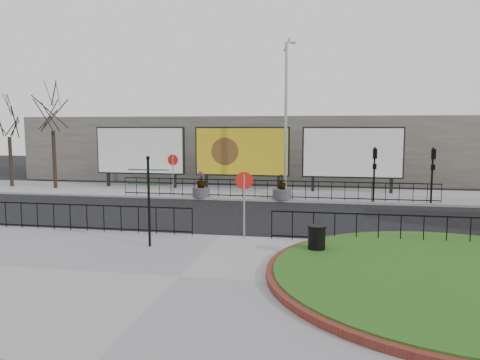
% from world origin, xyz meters
% --- Properties ---
extents(ground, '(90.00, 90.00, 0.00)m').
position_xyz_m(ground, '(0.00, 0.00, 0.00)').
color(ground, black).
rests_on(ground, ground).
extents(pavement_near, '(30.00, 10.00, 0.12)m').
position_xyz_m(pavement_near, '(0.00, -5.00, 0.06)').
color(pavement_near, gray).
rests_on(pavement_near, ground).
extents(pavement_far, '(44.00, 6.00, 0.12)m').
position_xyz_m(pavement_far, '(0.00, 12.00, 0.06)').
color(pavement_far, gray).
rests_on(pavement_far, ground).
extents(brick_edge, '(10.40, 10.40, 0.18)m').
position_xyz_m(brick_edge, '(7.50, -4.00, 0.21)').
color(brick_edge, maroon).
rests_on(brick_edge, pavement_near).
extents(grass_lawn, '(10.00, 10.00, 0.22)m').
position_xyz_m(grass_lawn, '(7.50, -4.00, 0.23)').
color(grass_lawn, '#1E4713').
rests_on(grass_lawn, pavement_near).
extents(railing_near_left, '(10.00, 0.10, 1.10)m').
position_xyz_m(railing_near_left, '(-6.00, -0.30, 0.67)').
color(railing_near_left, black).
rests_on(railing_near_left, pavement_near).
extents(railing_near_right, '(9.00, 0.10, 1.10)m').
position_xyz_m(railing_near_right, '(6.50, -0.30, 0.67)').
color(railing_near_right, black).
rests_on(railing_near_right, pavement_near).
extents(railing_far, '(18.00, 0.10, 1.10)m').
position_xyz_m(railing_far, '(1.00, 9.30, 0.67)').
color(railing_far, black).
rests_on(railing_far, pavement_far).
extents(speed_sign_far, '(0.64, 0.07, 2.47)m').
position_xyz_m(speed_sign_far, '(-5.00, 9.40, 1.92)').
color(speed_sign_far, gray).
rests_on(speed_sign_far, pavement_far).
extents(speed_sign_near, '(0.64, 0.07, 2.47)m').
position_xyz_m(speed_sign_near, '(1.00, -0.40, 1.92)').
color(speed_sign_near, gray).
rests_on(speed_sign_near, pavement_near).
extents(billboard_left, '(6.20, 0.31, 4.10)m').
position_xyz_m(billboard_left, '(-8.50, 12.97, 2.60)').
color(billboard_left, black).
rests_on(billboard_left, pavement_far).
extents(billboard_mid, '(6.20, 0.31, 4.10)m').
position_xyz_m(billboard_mid, '(-1.50, 12.97, 2.60)').
color(billboard_mid, black).
rests_on(billboard_mid, pavement_far).
extents(billboard_right, '(6.20, 0.31, 4.10)m').
position_xyz_m(billboard_right, '(5.50, 12.97, 2.60)').
color(billboard_right, black).
rests_on(billboard_right, pavement_far).
extents(lamp_post, '(0.74, 0.18, 9.23)m').
position_xyz_m(lamp_post, '(1.51, 11.00, 4.83)').
color(lamp_post, gray).
rests_on(lamp_post, pavement_far).
extents(signal_pole_a, '(0.22, 0.26, 3.00)m').
position_xyz_m(signal_pole_a, '(6.50, 9.34, 2.10)').
color(signal_pole_a, black).
rests_on(signal_pole_a, pavement_far).
extents(signal_pole_b, '(0.22, 0.26, 3.00)m').
position_xyz_m(signal_pole_b, '(9.50, 9.34, 2.10)').
color(signal_pole_b, black).
rests_on(signal_pole_b, pavement_far).
extents(tree_left, '(2.00, 2.00, 7.00)m').
position_xyz_m(tree_left, '(-14.00, 11.50, 3.62)').
color(tree_left, '#2D2119').
rests_on(tree_left, pavement_far).
extents(tree_mid, '(2.00, 2.00, 6.20)m').
position_xyz_m(tree_mid, '(-17.50, 11.80, 3.22)').
color(tree_mid, '#2D2119').
rests_on(tree_mid, pavement_far).
extents(building_backdrop, '(40.00, 10.00, 5.00)m').
position_xyz_m(building_backdrop, '(0.00, 22.00, 2.50)').
color(building_backdrop, slate).
rests_on(building_backdrop, ground).
extents(fingerpost_sign, '(1.46, 0.24, 3.11)m').
position_xyz_m(fingerpost_sign, '(-2.01, -2.04, 2.00)').
color(fingerpost_sign, black).
rests_on(fingerpost_sign, pavement_near).
extents(litter_bin, '(0.59, 0.59, 0.98)m').
position_xyz_m(litter_bin, '(3.66, -2.20, 0.61)').
color(litter_bin, black).
rests_on(litter_bin, pavement_near).
extents(planter_a, '(1.02, 1.02, 1.49)m').
position_xyz_m(planter_a, '(-3.29, 9.40, 0.63)').
color(planter_a, '#4C4C4F').
rests_on(planter_a, pavement_far).
extents(planter_b, '(1.07, 1.07, 1.46)m').
position_xyz_m(planter_b, '(1.46, 9.40, 0.59)').
color(planter_b, '#4C4C4F').
rests_on(planter_b, pavement_far).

